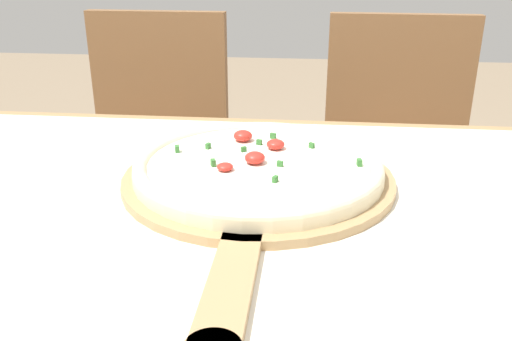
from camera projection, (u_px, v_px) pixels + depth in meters
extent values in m
cube|color=#A87F51|center=(221.00, 238.00, 0.66)|extent=(1.25, 0.90, 0.03)
cylinder|color=#A87F51|center=(5.00, 280.00, 1.22)|extent=(0.06, 0.06, 0.70)
cube|color=white|center=(220.00, 225.00, 0.65)|extent=(1.17, 0.82, 0.00)
cylinder|color=tan|center=(258.00, 178.00, 0.77)|extent=(0.38, 0.38, 0.01)
cube|color=tan|center=(231.00, 284.00, 0.52)|extent=(0.04, 0.19, 0.01)
cylinder|color=beige|center=(258.00, 169.00, 0.76)|extent=(0.35, 0.35, 0.02)
torus|color=beige|center=(258.00, 164.00, 0.76)|extent=(0.35, 0.35, 0.02)
cylinder|color=white|center=(258.00, 163.00, 0.76)|extent=(0.31, 0.31, 0.00)
ellipsoid|color=red|center=(255.00, 158.00, 0.75)|extent=(0.03, 0.03, 0.02)
ellipsoid|color=red|center=(243.00, 136.00, 0.83)|extent=(0.03, 0.03, 0.02)
ellipsoid|color=red|center=(225.00, 167.00, 0.72)|extent=(0.02, 0.02, 0.01)
ellipsoid|color=red|center=(276.00, 144.00, 0.80)|extent=(0.03, 0.03, 0.01)
cube|color=#387533|center=(244.00, 149.00, 0.79)|extent=(0.01, 0.01, 0.01)
cube|color=#387533|center=(275.00, 179.00, 0.69)|extent=(0.01, 0.01, 0.01)
cube|color=#387533|center=(208.00, 146.00, 0.80)|extent=(0.01, 0.01, 0.01)
cube|color=#387533|center=(359.00, 163.00, 0.74)|extent=(0.01, 0.01, 0.01)
cube|color=#387533|center=(312.00, 145.00, 0.81)|extent=(0.01, 0.01, 0.01)
cube|color=#387533|center=(259.00, 142.00, 0.82)|extent=(0.01, 0.01, 0.01)
cube|color=#387533|center=(273.00, 136.00, 0.85)|extent=(0.01, 0.01, 0.01)
cube|color=#387533|center=(177.00, 149.00, 0.79)|extent=(0.01, 0.01, 0.01)
cube|color=#387533|center=(280.00, 164.00, 0.74)|extent=(0.01, 0.01, 0.01)
cube|color=#387533|center=(213.00, 163.00, 0.74)|extent=(0.01, 0.01, 0.01)
cube|color=brown|center=(147.00, 194.00, 1.44)|extent=(0.41, 0.41, 0.02)
cube|color=brown|center=(160.00, 92.00, 1.52)|extent=(0.38, 0.04, 0.44)
cylinder|color=brown|center=(74.00, 295.00, 1.40)|extent=(0.04, 0.04, 0.43)
cylinder|color=brown|center=(195.00, 304.00, 1.36)|extent=(0.04, 0.04, 0.43)
cylinder|color=brown|center=(118.00, 235.00, 1.69)|extent=(0.04, 0.04, 0.43)
cylinder|color=brown|center=(219.00, 241.00, 1.65)|extent=(0.04, 0.04, 0.43)
cube|color=brown|center=(395.00, 205.00, 1.38)|extent=(0.42, 0.42, 0.02)
cube|color=brown|center=(397.00, 98.00, 1.45)|extent=(0.38, 0.05, 0.44)
cylinder|color=brown|center=(326.00, 310.00, 1.34)|extent=(0.04, 0.04, 0.43)
cylinder|color=brown|center=(460.00, 322.00, 1.29)|extent=(0.04, 0.04, 0.43)
cylinder|color=brown|center=(329.00, 245.00, 1.63)|extent=(0.04, 0.04, 0.43)
cylinder|color=brown|center=(438.00, 253.00, 1.59)|extent=(0.04, 0.04, 0.43)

